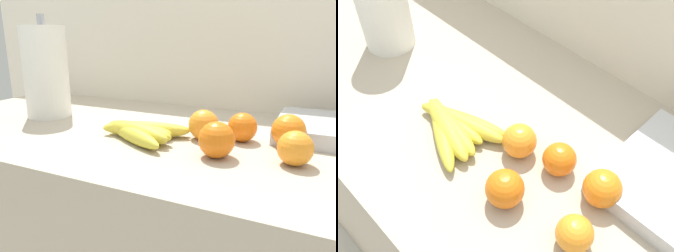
% 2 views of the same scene
% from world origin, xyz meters
% --- Properties ---
extents(wall_back, '(2.22, 0.06, 1.30)m').
position_xyz_m(wall_back, '(0.00, 0.34, 0.65)').
color(wall_back, silver).
rests_on(wall_back, ground).
extents(banana_bunch, '(0.21, 0.17, 0.04)m').
position_xyz_m(banana_bunch, '(-0.22, -0.08, 0.92)').
color(banana_bunch, gold).
rests_on(banana_bunch, counter).
extents(orange_center, '(0.07, 0.07, 0.07)m').
position_xyz_m(orange_center, '(-0.02, -0.11, 0.94)').
color(orange_center, orange).
rests_on(orange_center, counter).
extents(orange_right, '(0.07, 0.07, 0.07)m').
position_xyz_m(orange_right, '(0.10, 0.01, 0.94)').
color(orange_right, orange).
rests_on(orange_right, counter).
extents(orange_back_right, '(0.07, 0.07, 0.07)m').
position_xyz_m(orange_back_right, '(-0.00, 0.01, 0.94)').
color(orange_back_right, orange).
rests_on(orange_back_right, counter).
extents(orange_front, '(0.07, 0.07, 0.07)m').
position_xyz_m(orange_front, '(-0.08, -0.02, 0.94)').
color(orange_front, orange).
rests_on(orange_front, counter).
extents(orange_far_right, '(0.06, 0.06, 0.06)m').
position_xyz_m(orange_far_right, '(0.12, -0.09, 0.94)').
color(orange_far_right, orange).
rests_on(orange_far_right, counter).
extents(paper_towel_roll, '(0.12, 0.12, 0.29)m').
position_xyz_m(paper_towel_roll, '(-0.57, 0.00, 1.03)').
color(paper_towel_roll, white).
rests_on(paper_towel_roll, counter).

